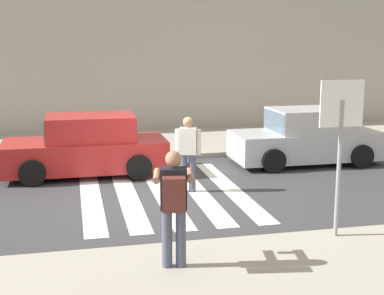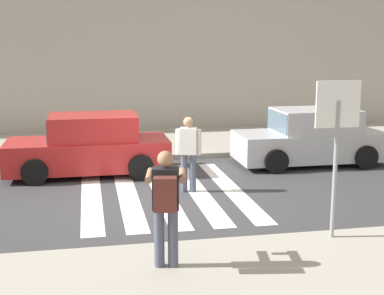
{
  "view_description": "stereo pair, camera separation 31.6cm",
  "coord_description": "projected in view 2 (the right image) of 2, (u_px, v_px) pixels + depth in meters",
  "views": [
    {
      "loc": [
        -1.92,
        -11.37,
        3.36
      ],
      "look_at": [
        0.6,
        -0.2,
        1.1
      ],
      "focal_mm": 50.0,
      "sensor_mm": 36.0,
      "label": 1
    },
    {
      "loc": [
        -1.61,
        -11.43,
        3.36
      ],
      "look_at": [
        0.6,
        -0.2,
        1.1
      ],
      "focal_mm": 50.0,
      "sensor_mm": 36.0,
      "label": 2
    }
  ],
  "objects": [
    {
      "name": "building_facade_far",
      "position": [
        126.0,
        59.0,
        21.45
      ],
      "size": [
        56.0,
        4.0,
        5.41
      ],
      "primitive_type": "cube",
      "color": "#ADA89E",
      "rests_on": "ground"
    },
    {
      "name": "crosswalk_stripe_4",
      "position": [
        231.0,
        189.0,
        12.46
      ],
      "size": [
        0.44,
        5.2,
        0.01
      ],
      "primitive_type": "cube",
      "color": "silver",
      "rests_on": "ground"
    },
    {
      "name": "stop_sign",
      "position": [
        337.0,
        125.0,
        8.64
      ],
      "size": [
        0.76,
        0.08,
        2.62
      ],
      "color": "gray",
      "rests_on": "sidewalk_near"
    },
    {
      "name": "crosswalk_stripe_2",
      "position": [
        163.0,
        192.0,
        12.16
      ],
      "size": [
        0.44,
        5.2,
        0.01
      ],
      "primitive_type": "cube",
      "color": "silver",
      "rests_on": "ground"
    },
    {
      "name": "crosswalk_stripe_3",
      "position": [
        197.0,
        190.0,
        12.31
      ],
      "size": [
        0.44,
        5.2,
        0.01
      ],
      "primitive_type": "cube",
      "color": "silver",
      "rests_on": "ground"
    },
    {
      "name": "ground_plane",
      "position": [
        164.0,
        195.0,
        11.96
      ],
      "size": [
        120.0,
        120.0,
        0.0
      ],
      "primitive_type": "plane",
      "color": "#38383A"
    },
    {
      "name": "pedestrian_crossing",
      "position": [
        188.0,
        150.0,
        12.04
      ],
      "size": [
        0.56,
        0.34,
        1.72
      ],
      "color": "#474C60",
      "rests_on": "ground"
    },
    {
      "name": "crosswalk_stripe_1",
      "position": [
        128.0,
        194.0,
        12.0
      ],
      "size": [
        0.44,
        5.2,
        0.01
      ],
      "primitive_type": "cube",
      "color": "silver",
      "rests_on": "ground"
    },
    {
      "name": "parked_car_red",
      "position": [
        90.0,
        146.0,
        13.73
      ],
      "size": [
        4.1,
        1.92,
        1.55
      ],
      "color": "red",
      "rests_on": "ground"
    },
    {
      "name": "parked_car_silver",
      "position": [
        311.0,
        138.0,
        14.89
      ],
      "size": [
        4.1,
        1.92,
        1.55
      ],
      "color": "#B7BABF",
      "rests_on": "ground"
    },
    {
      "name": "photographer_with_backpack",
      "position": [
        166.0,
        199.0,
        7.6
      ],
      "size": [
        0.67,
        0.91,
        1.72
      ],
      "color": "#474C60",
      "rests_on": "sidewalk_near"
    },
    {
      "name": "sidewalk_far",
      "position": [
        138.0,
        143.0,
        17.73
      ],
      "size": [
        60.0,
        4.8,
        0.14
      ],
      "primitive_type": "cube",
      "color": "#9E998C",
      "rests_on": "ground"
    },
    {
      "name": "crosswalk_stripe_0",
      "position": [
        91.0,
        196.0,
        11.85
      ],
      "size": [
        0.44,
        5.2,
        0.01
      ],
      "primitive_type": "cube",
      "color": "silver",
      "rests_on": "ground"
    }
  ]
}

